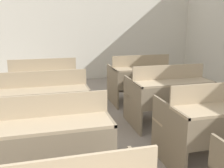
% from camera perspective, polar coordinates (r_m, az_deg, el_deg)
% --- Properties ---
extents(wall_back, '(7.16, 0.06, 2.86)m').
position_cam_1_polar(wall_back, '(7.20, -9.69, 12.10)').
color(wall_back, beige).
rests_on(wall_back, ground_plane).
extents(bench_second_left, '(1.18, 0.81, 0.95)m').
position_cam_1_polar(bench_second_left, '(2.65, -13.74, -11.77)').
color(bench_second_left, '#81715A').
rests_on(bench_second_left, ground_plane).
extents(bench_second_right, '(1.18, 0.81, 0.95)m').
position_cam_1_polar(bench_second_right, '(3.23, 21.78, -7.66)').
color(bench_second_right, '#7E6E57').
rests_on(bench_second_right, ground_plane).
extents(bench_third_left, '(1.18, 0.81, 0.95)m').
position_cam_1_polar(bench_third_left, '(3.76, -14.44, -4.07)').
color(bench_third_left, '#7D6E57').
rests_on(bench_third_left, ground_plane).
extents(bench_third_right, '(1.18, 0.81, 0.95)m').
position_cam_1_polar(bench_third_right, '(4.19, 12.11, -2.09)').
color(bench_third_right, '#82735C').
rests_on(bench_third_right, ground_plane).
extents(bench_back_left, '(1.18, 0.81, 0.95)m').
position_cam_1_polar(bench_back_left, '(4.90, -14.59, 0.06)').
color(bench_back_left, '#7E6E58').
rests_on(bench_back_left, ground_plane).
extents(bench_back_right, '(1.18, 0.81, 0.95)m').
position_cam_1_polar(bench_back_right, '(5.25, 6.32, 1.32)').
color(bench_back_right, '#786952').
rests_on(bench_back_right, ground_plane).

